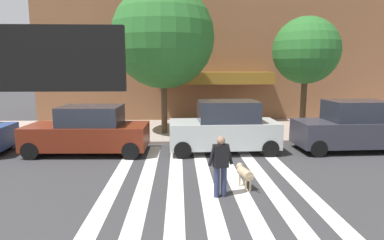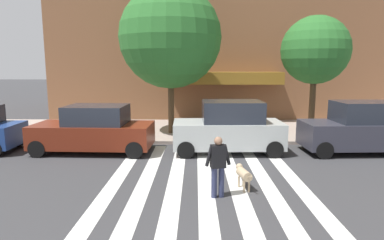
{
  "view_description": "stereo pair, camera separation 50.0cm",
  "coord_description": "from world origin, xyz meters",
  "px_view_note": "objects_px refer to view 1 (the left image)",
  "views": [
    {
      "loc": [
        0.06,
        -1.61,
        3.43
      ],
      "look_at": [
        0.46,
        8.08,
        1.85
      ],
      "focal_mm": 30.86,
      "sensor_mm": 36.0,
      "label": 1
    },
    {
      "loc": [
        0.56,
        -1.61,
        3.43
      ],
      "look_at": [
        0.46,
        8.08,
        1.85
      ],
      "focal_mm": 30.86,
      "sensor_mm": 36.0,
      "label": 2
    }
  ],
  "objects_px": {
    "parked_car_behind_first": "(88,131)",
    "street_tree_nearest": "(163,37)",
    "street_tree_middle": "(306,51)",
    "parked_car_third_in_line": "(224,128)",
    "parked_car_fourth_in_line": "(353,127)",
    "pedestrian_bystander": "(327,116)",
    "dog_on_leash": "(244,173)",
    "pedestrian_dog_walker": "(221,163)"
  },
  "relations": [
    {
      "from": "pedestrian_bystander",
      "to": "street_tree_nearest",
      "type": "bearing_deg",
      "value": 174.42
    },
    {
      "from": "parked_car_behind_first",
      "to": "pedestrian_dog_walker",
      "type": "relative_size",
      "value": 2.9
    },
    {
      "from": "parked_car_third_in_line",
      "to": "parked_car_fourth_in_line",
      "type": "bearing_deg",
      "value": 0.01
    },
    {
      "from": "parked_car_third_in_line",
      "to": "pedestrian_dog_walker",
      "type": "bearing_deg",
      "value": -99.13
    },
    {
      "from": "parked_car_third_in_line",
      "to": "street_tree_middle",
      "type": "xyz_separation_m",
      "value": [
        4.4,
        3.21,
        3.19
      ]
    },
    {
      "from": "parked_car_fourth_in_line",
      "to": "pedestrian_dog_walker",
      "type": "relative_size",
      "value": 2.81
    },
    {
      "from": "parked_car_fourth_in_line",
      "to": "pedestrian_dog_walker",
      "type": "height_order",
      "value": "parked_car_fourth_in_line"
    },
    {
      "from": "parked_car_behind_first",
      "to": "parked_car_fourth_in_line",
      "type": "bearing_deg",
      "value": 0.02
    },
    {
      "from": "parked_car_third_in_line",
      "to": "pedestrian_bystander",
      "type": "height_order",
      "value": "parked_car_third_in_line"
    },
    {
      "from": "street_tree_nearest",
      "to": "pedestrian_bystander",
      "type": "height_order",
      "value": "street_tree_nearest"
    },
    {
      "from": "parked_car_fourth_in_line",
      "to": "street_tree_nearest",
      "type": "height_order",
      "value": "street_tree_nearest"
    },
    {
      "from": "parked_car_third_in_line",
      "to": "pedestrian_dog_walker",
      "type": "height_order",
      "value": "parked_car_third_in_line"
    },
    {
      "from": "parked_car_third_in_line",
      "to": "street_tree_nearest",
      "type": "height_order",
      "value": "street_tree_nearest"
    },
    {
      "from": "parked_car_third_in_line",
      "to": "street_tree_nearest",
      "type": "relative_size",
      "value": 0.61
    },
    {
      "from": "dog_on_leash",
      "to": "pedestrian_bystander",
      "type": "relative_size",
      "value": 0.6
    },
    {
      "from": "street_tree_nearest",
      "to": "parked_car_behind_first",
      "type": "bearing_deg",
      "value": -131.35
    },
    {
      "from": "parked_car_fourth_in_line",
      "to": "street_tree_nearest",
      "type": "xyz_separation_m",
      "value": [
        -7.83,
        3.25,
        3.82
      ]
    },
    {
      "from": "parked_car_behind_first",
      "to": "pedestrian_dog_walker",
      "type": "bearing_deg",
      "value": -44.87
    },
    {
      "from": "parked_car_fourth_in_line",
      "to": "dog_on_leash",
      "type": "xyz_separation_m",
      "value": [
        -5.27,
        -4.03,
        -0.53
      ]
    },
    {
      "from": "street_tree_nearest",
      "to": "street_tree_middle",
      "type": "xyz_separation_m",
      "value": [
        6.94,
        -0.03,
        -0.62
      ]
    },
    {
      "from": "parked_car_behind_first",
      "to": "street_tree_nearest",
      "type": "bearing_deg",
      "value": 48.65
    },
    {
      "from": "street_tree_middle",
      "to": "pedestrian_dog_walker",
      "type": "bearing_deg",
      "value": -123.21
    },
    {
      "from": "parked_car_behind_first",
      "to": "parked_car_third_in_line",
      "type": "distance_m",
      "value": 5.41
    },
    {
      "from": "street_tree_middle",
      "to": "pedestrian_dog_walker",
      "type": "distance_m",
      "value": 9.94
    },
    {
      "from": "street_tree_nearest",
      "to": "street_tree_middle",
      "type": "distance_m",
      "value": 6.97
    },
    {
      "from": "pedestrian_dog_walker",
      "to": "dog_on_leash",
      "type": "relative_size",
      "value": 1.66
    },
    {
      "from": "parked_car_behind_first",
      "to": "parked_car_fourth_in_line",
      "type": "xyz_separation_m",
      "value": [
        10.69,
        0.0,
        0.08
      ]
    },
    {
      "from": "parked_car_third_in_line",
      "to": "dog_on_leash",
      "type": "bearing_deg",
      "value": -89.81
    },
    {
      "from": "street_tree_nearest",
      "to": "dog_on_leash",
      "type": "height_order",
      "value": "street_tree_nearest"
    },
    {
      "from": "parked_car_fourth_in_line",
      "to": "pedestrian_bystander",
      "type": "height_order",
      "value": "parked_car_fourth_in_line"
    },
    {
      "from": "parked_car_fourth_in_line",
      "to": "dog_on_leash",
      "type": "relative_size",
      "value": 4.66
    },
    {
      "from": "parked_car_behind_first",
      "to": "parked_car_third_in_line",
      "type": "xyz_separation_m",
      "value": [
        5.4,
        0.0,
        0.09
      ]
    },
    {
      "from": "parked_car_behind_first",
      "to": "pedestrian_dog_walker",
      "type": "distance_m",
      "value": 6.57
    },
    {
      "from": "street_tree_middle",
      "to": "parked_car_behind_first",
      "type": "bearing_deg",
      "value": -161.83
    },
    {
      "from": "pedestrian_dog_walker",
      "to": "dog_on_leash",
      "type": "bearing_deg",
      "value": 38.81
    },
    {
      "from": "parked_car_fourth_in_line",
      "to": "street_tree_middle",
      "type": "bearing_deg",
      "value": 105.43
    },
    {
      "from": "parked_car_fourth_in_line",
      "to": "street_tree_nearest",
      "type": "bearing_deg",
      "value": 157.47
    },
    {
      "from": "pedestrian_dog_walker",
      "to": "pedestrian_bystander",
      "type": "height_order",
      "value": "pedestrian_bystander"
    },
    {
      "from": "parked_car_third_in_line",
      "to": "parked_car_fourth_in_line",
      "type": "xyz_separation_m",
      "value": [
        5.28,
        0.0,
        -0.01
      ]
    },
    {
      "from": "street_tree_middle",
      "to": "pedestrian_bystander",
      "type": "bearing_deg",
      "value": -38.7
    },
    {
      "from": "street_tree_middle",
      "to": "pedestrian_dog_walker",
      "type": "relative_size",
      "value": 3.46
    },
    {
      "from": "parked_car_behind_first",
      "to": "street_tree_nearest",
      "type": "distance_m",
      "value": 5.83
    }
  ]
}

